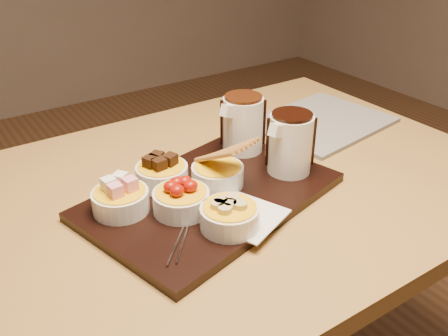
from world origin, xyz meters
TOP-DOWN VIEW (x-y plane):
  - dining_table at (0.00, 0.00)m, footprint 1.20×0.80m
  - serving_board at (-0.03, -0.04)m, footprint 0.52×0.40m
  - napkin at (-0.03, -0.14)m, footprint 0.16×0.16m
  - bowl_marshmallows at (-0.20, -0.01)m, footprint 0.10×0.10m
  - bowl_cake at (-0.10, 0.04)m, footprint 0.10×0.10m
  - bowl_strawberries at (-0.11, -0.07)m, footprint 0.10×0.10m
  - bowl_biscotti at (-0.01, -0.03)m, footprint 0.10×0.10m
  - bowl_bananas at (-0.07, -0.15)m, footprint 0.10×0.10m
  - pitcher_dark_chocolate at (0.14, -0.06)m, footprint 0.10×0.10m
  - pitcher_milk_chocolate at (0.12, 0.07)m, footprint 0.10×0.10m
  - fondue_skewers at (-0.11, -0.09)m, footprint 0.21×0.20m
  - newspaper at (0.39, 0.10)m, footprint 0.35×0.30m

SIDE VIEW (x-z plane):
  - dining_table at x=0.00m, z-range 0.28..1.03m
  - newspaper at x=0.39m, z-range 0.75..0.76m
  - serving_board at x=-0.03m, z-range 0.75..0.77m
  - napkin at x=-0.03m, z-range 0.77..0.77m
  - fondue_skewers at x=-0.11m, z-range 0.77..0.78m
  - bowl_marshmallows at x=-0.20m, z-range 0.77..0.81m
  - bowl_cake at x=-0.10m, z-range 0.77..0.81m
  - bowl_strawberries at x=-0.11m, z-range 0.77..0.81m
  - bowl_biscotti at x=-0.01m, z-range 0.77..0.81m
  - bowl_bananas at x=-0.07m, z-range 0.77..0.81m
  - pitcher_dark_chocolate at x=0.14m, z-range 0.77..0.89m
  - pitcher_milk_chocolate at x=0.12m, z-range 0.77..0.89m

